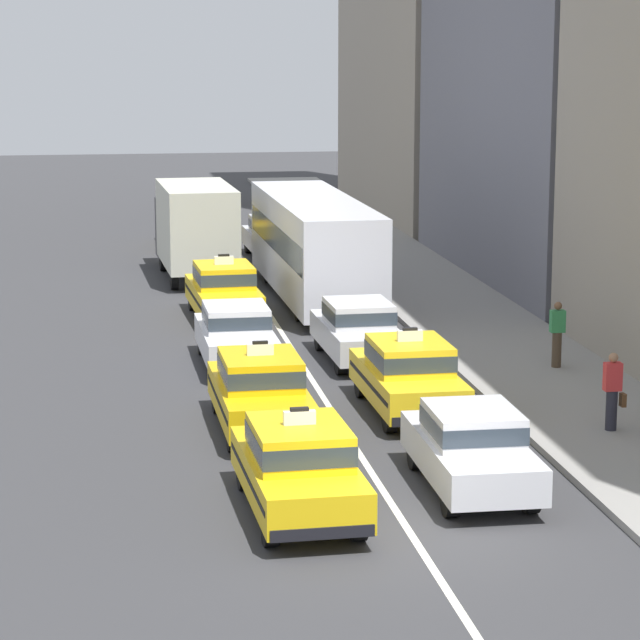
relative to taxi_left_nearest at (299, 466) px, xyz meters
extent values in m
plane|color=#353538|center=(1.72, -1.46, -0.88)|extent=(160.00, 160.00, 0.00)
cube|color=silver|center=(1.72, 18.54, -0.87)|extent=(0.14, 80.00, 0.01)
cube|color=gray|center=(7.32, 13.54, -0.80)|extent=(4.00, 90.00, 0.15)
cylinder|color=black|center=(-0.79, 1.55, -0.56)|extent=(0.26, 0.65, 0.64)
cylinder|color=black|center=(0.68, 1.60, -0.56)|extent=(0.26, 0.65, 0.64)
cylinder|color=black|center=(-0.69, -1.50, -0.56)|extent=(0.26, 0.65, 0.64)
cylinder|color=black|center=(0.79, -1.46, -0.56)|extent=(0.26, 0.65, 0.64)
cube|color=yellow|center=(0.00, 0.05, -0.21)|extent=(1.95, 4.56, 0.70)
cube|color=black|center=(0.00, 0.05, -0.16)|extent=(1.96, 4.20, 0.10)
cube|color=yellow|center=(0.00, -0.10, 0.46)|extent=(1.67, 2.15, 0.64)
cube|color=#2D3842|center=(0.00, -0.10, 0.46)|extent=(1.69, 2.17, 0.35)
cube|color=white|center=(0.00, -0.10, 0.90)|extent=(0.56, 0.14, 0.24)
cube|color=black|center=(0.00, -0.10, 1.05)|extent=(0.32, 0.12, 0.06)
cube|color=black|center=(-0.08, 2.26, -0.46)|extent=(1.71, 0.20, 0.20)
cube|color=black|center=(0.07, -2.16, -0.46)|extent=(1.71, 0.20, 0.20)
cylinder|color=black|center=(-0.80, 7.11, -0.56)|extent=(0.25, 0.64, 0.64)
cylinder|color=black|center=(0.67, 7.13, -0.56)|extent=(0.25, 0.64, 0.64)
cylinder|color=black|center=(-0.76, 4.05, -0.56)|extent=(0.25, 0.64, 0.64)
cylinder|color=black|center=(0.72, 4.07, -0.56)|extent=(0.25, 0.64, 0.64)
cube|color=yellow|center=(-0.04, 5.59, -0.21)|extent=(1.86, 4.52, 0.70)
cube|color=black|center=(-0.04, 5.59, -0.16)|extent=(1.88, 4.17, 0.10)
cube|color=yellow|center=(-0.04, 5.44, 0.46)|extent=(1.63, 2.12, 0.64)
cube|color=#2D3842|center=(-0.04, 5.44, 0.46)|extent=(1.65, 2.14, 0.35)
cube|color=white|center=(-0.04, 5.44, 0.90)|extent=(0.56, 0.13, 0.24)
cube|color=black|center=(-0.04, 5.44, 1.05)|extent=(0.32, 0.11, 0.06)
cube|color=black|center=(-0.07, 7.80, -0.46)|extent=(1.71, 0.16, 0.20)
cube|color=black|center=(-0.01, 3.38, -0.46)|extent=(1.71, 0.16, 0.20)
cylinder|color=black|center=(-0.68, 13.09, -0.56)|extent=(0.25, 0.64, 0.64)
cylinder|color=black|center=(0.76, 13.11, -0.56)|extent=(0.25, 0.64, 0.64)
cylinder|color=black|center=(-0.66, 10.25, -0.56)|extent=(0.25, 0.64, 0.64)
cylinder|color=black|center=(0.79, 10.27, -0.56)|extent=(0.25, 0.64, 0.64)
cube|color=silver|center=(0.05, 11.68, -0.23)|extent=(1.80, 4.32, 0.66)
cube|color=silver|center=(0.05, 11.58, 0.40)|extent=(1.58, 1.92, 0.60)
cube|color=#2D3842|center=(0.05, 11.58, 0.40)|extent=(1.60, 1.94, 0.33)
cylinder|color=black|center=(-0.51, 19.32, -0.56)|extent=(0.27, 0.65, 0.64)
cylinder|color=black|center=(0.96, 19.38, -0.56)|extent=(0.27, 0.65, 0.64)
cylinder|color=black|center=(-0.38, 16.26, -0.56)|extent=(0.27, 0.65, 0.64)
cylinder|color=black|center=(1.09, 16.33, -0.56)|extent=(0.27, 0.65, 0.64)
cube|color=yellow|center=(0.29, 17.82, -0.21)|extent=(1.99, 4.57, 0.70)
cube|color=black|center=(0.29, 17.82, -0.16)|extent=(2.00, 4.22, 0.10)
cube|color=yellow|center=(0.30, 17.67, 0.46)|extent=(1.69, 2.17, 0.64)
cube|color=#2D3842|center=(0.30, 17.67, 0.46)|extent=(1.71, 2.19, 0.35)
cube|color=white|center=(0.30, 17.67, 0.90)|extent=(0.56, 0.14, 0.24)
cube|color=black|center=(0.30, 17.67, 1.05)|extent=(0.32, 0.12, 0.06)
cube|color=black|center=(0.19, 20.03, -0.46)|extent=(1.71, 0.21, 0.20)
cube|color=black|center=(0.39, 15.61, -0.46)|extent=(1.71, 0.21, 0.20)
cylinder|color=black|center=(-1.04, 26.95, -0.56)|extent=(0.27, 0.65, 0.64)
cylinder|color=black|center=(0.86, 27.04, -0.56)|extent=(0.27, 0.65, 0.64)
cylinder|color=black|center=(-0.87, 23.06, -0.56)|extent=(0.27, 0.65, 0.64)
cylinder|color=black|center=(1.03, 23.14, -0.56)|extent=(0.27, 0.65, 0.64)
cube|color=black|center=(-0.13, 27.97, 0.49)|extent=(2.19, 2.29, 2.10)
cube|color=#2D3842|center=(-0.17, 29.04, 0.79)|extent=(1.93, 0.14, 0.76)
cube|color=beige|center=(0.01, 24.72, 1.04)|extent=(2.52, 5.29, 2.70)
cylinder|color=black|center=(-0.64, 34.25, -0.56)|extent=(0.27, 0.65, 0.64)
cylinder|color=black|center=(0.84, 34.33, -0.56)|extent=(0.27, 0.65, 0.64)
cylinder|color=black|center=(-0.47, 31.19, -0.56)|extent=(0.27, 0.65, 0.64)
cylinder|color=black|center=(1.00, 31.27, -0.56)|extent=(0.27, 0.65, 0.64)
cube|color=yellow|center=(0.18, 32.76, -0.21)|extent=(2.04, 4.59, 0.70)
cube|color=black|center=(0.18, 32.76, -0.16)|extent=(2.04, 4.23, 0.10)
cube|color=yellow|center=(0.19, 32.61, 0.46)|extent=(1.71, 2.18, 0.64)
cube|color=#2D3842|center=(0.19, 32.61, 0.46)|extent=(1.73, 2.20, 0.35)
cube|color=white|center=(0.19, 32.61, 0.90)|extent=(0.57, 0.15, 0.24)
cube|color=black|center=(0.19, 32.61, 1.05)|extent=(0.33, 0.13, 0.06)
cube|color=black|center=(0.06, 34.97, -0.46)|extent=(1.72, 0.23, 0.20)
cube|color=black|center=(0.30, 30.55, -0.46)|extent=(1.72, 0.23, 0.20)
cylinder|color=black|center=(2.62, 2.30, -0.56)|extent=(0.25, 0.64, 0.64)
cylinder|color=black|center=(4.06, 2.29, -0.56)|extent=(0.25, 0.64, 0.64)
cylinder|color=black|center=(2.59, -0.54, -0.56)|extent=(0.25, 0.64, 0.64)
cylinder|color=black|center=(4.04, -0.55, -0.56)|extent=(0.25, 0.64, 0.64)
cube|color=silver|center=(3.33, 0.87, -0.23)|extent=(1.80, 4.31, 0.66)
cube|color=silver|center=(3.32, 0.77, 0.40)|extent=(1.58, 1.91, 0.60)
cube|color=#2D3842|center=(3.32, 0.77, 0.40)|extent=(1.60, 1.93, 0.33)
cylinder|color=black|center=(2.61, 8.00, -0.56)|extent=(0.25, 0.64, 0.64)
cylinder|color=black|center=(4.08, 8.02, -0.56)|extent=(0.25, 0.64, 0.64)
cylinder|color=black|center=(2.65, 4.94, -0.56)|extent=(0.25, 0.64, 0.64)
cylinder|color=black|center=(4.12, 4.96, -0.56)|extent=(0.25, 0.64, 0.64)
cube|color=yellow|center=(3.37, 6.48, -0.21)|extent=(1.86, 4.52, 0.70)
cube|color=black|center=(3.37, 6.48, -0.16)|extent=(1.87, 4.16, 0.10)
cube|color=yellow|center=(3.37, 6.33, 0.46)|extent=(1.63, 2.12, 0.64)
cube|color=#2D3842|center=(3.37, 6.33, 0.46)|extent=(1.65, 2.14, 0.35)
cube|color=white|center=(3.37, 6.33, 0.90)|extent=(0.56, 0.13, 0.24)
cube|color=black|center=(3.37, 6.33, 1.05)|extent=(0.32, 0.11, 0.06)
cube|color=black|center=(3.34, 8.69, -0.46)|extent=(1.71, 0.16, 0.20)
cube|color=black|center=(3.39, 4.27, -0.46)|extent=(1.71, 0.16, 0.20)
cylinder|color=black|center=(2.44, 13.13, -0.56)|extent=(0.26, 0.65, 0.64)
cylinder|color=black|center=(3.89, 13.16, -0.56)|extent=(0.26, 0.65, 0.64)
cylinder|color=black|center=(2.51, 10.29, -0.56)|extent=(0.26, 0.65, 0.64)
cylinder|color=black|center=(3.95, 10.32, -0.56)|extent=(0.26, 0.65, 0.64)
cube|color=silver|center=(3.20, 11.72, -0.23)|extent=(1.86, 4.34, 0.66)
cube|color=silver|center=(3.20, 11.62, 0.40)|extent=(1.60, 1.94, 0.60)
cube|color=#2D3842|center=(3.20, 11.62, 0.40)|extent=(1.63, 1.96, 0.33)
cylinder|color=black|center=(2.34, 23.90, -0.56)|extent=(0.25, 0.64, 0.64)
cylinder|color=black|center=(4.34, 23.94, -0.56)|extent=(0.25, 0.64, 0.64)
cylinder|color=black|center=(2.47, 17.18, -0.56)|extent=(0.25, 0.64, 0.64)
cylinder|color=black|center=(4.47, 17.22, -0.56)|extent=(0.25, 0.64, 0.64)
cube|color=silver|center=(3.40, 20.56, 0.89)|extent=(2.72, 11.25, 2.90)
cube|color=#2D3842|center=(3.40, 20.56, 1.14)|extent=(2.73, 10.80, 0.84)
cube|color=black|center=(3.29, 26.11, 2.09)|extent=(2.13, 0.12, 0.36)
cylinder|color=black|center=(2.40, 30.77, -0.56)|extent=(0.26, 0.65, 0.64)
cylinder|color=black|center=(3.85, 30.81, -0.56)|extent=(0.26, 0.65, 0.64)
cylinder|color=black|center=(2.48, 27.94, -0.56)|extent=(0.26, 0.65, 0.64)
cylinder|color=black|center=(3.93, 27.98, -0.56)|extent=(0.26, 0.65, 0.64)
cube|color=silver|center=(3.16, 29.38, -0.23)|extent=(1.88, 4.35, 0.66)
cube|color=silver|center=(3.17, 29.28, 0.40)|extent=(1.61, 1.94, 0.60)
cube|color=#2D3842|center=(3.17, 29.28, 0.40)|extent=(1.63, 1.96, 0.33)
cylinder|color=#23232D|center=(7.14, 3.89, -0.30)|extent=(0.24, 0.24, 0.85)
cube|color=red|center=(7.14, 3.89, 0.42)|extent=(0.36, 0.22, 0.59)
sphere|color=#9E7051|center=(7.14, 3.89, 0.82)|extent=(0.20, 0.20, 0.20)
cube|color=brown|center=(7.38, 3.89, -0.09)|extent=(0.10, 0.20, 0.28)
cylinder|color=#473828|center=(7.84, 9.67, -0.29)|extent=(0.24, 0.24, 0.88)
cube|color=#338C4C|center=(7.84, 9.67, 0.43)|extent=(0.36, 0.22, 0.55)
sphere|color=brown|center=(7.84, 9.67, 0.82)|extent=(0.20, 0.20, 0.20)
camera|label=1|loc=(-3.36, -23.88, 7.39)|focal=80.90mm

